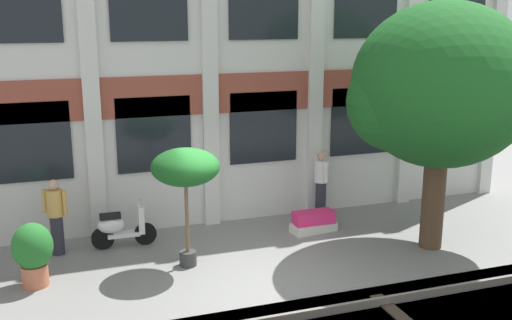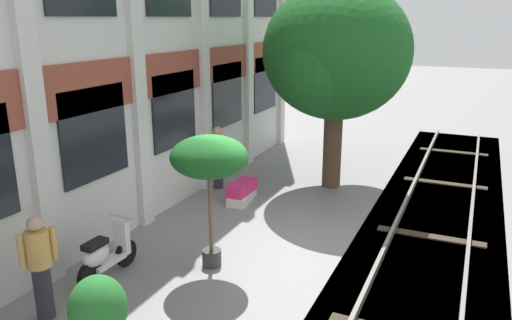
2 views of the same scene
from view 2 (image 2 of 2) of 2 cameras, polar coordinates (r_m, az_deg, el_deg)
ground_plane at (r=9.72m, az=2.90°, el=-10.20°), size 80.00×80.00×0.00m
apartment_facade at (r=10.45m, az=-14.92°, el=13.02°), size 16.01×0.64×7.70m
rail_tracks at (r=9.28m, az=18.08°, el=-13.33°), size 23.65×2.80×0.43m
broadleaf_tree at (r=12.68m, az=9.17°, el=11.67°), size 3.83×3.65×5.16m
potted_plant_glazed_jar at (r=6.86m, az=-17.54°, el=-16.55°), size 0.73×0.73×1.21m
potted_plant_tall_urn at (r=8.45m, az=-5.38°, el=0.03°), size 1.32×1.32×2.38m
potted_plant_square_trough at (r=12.05m, az=-1.63°, el=-3.68°), size 1.10×0.59×0.48m
scooter_second_parked at (r=8.92m, az=-16.87°, el=-10.33°), size 1.38×0.50×0.98m
resident_by_doorway at (r=12.82m, az=-4.37°, el=0.52°), size 0.34×0.53×1.63m
resident_watching_tracks at (r=7.95m, az=-23.46°, el=-10.93°), size 0.48×0.34×1.61m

